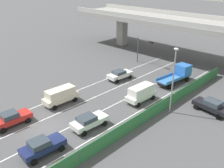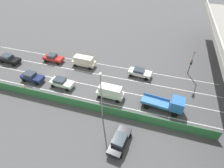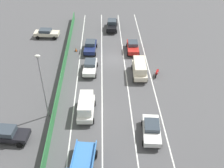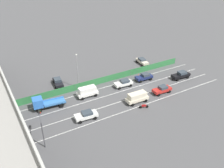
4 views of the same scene
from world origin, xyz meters
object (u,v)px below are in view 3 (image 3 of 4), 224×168
(motorcycle, at_px, (157,73))
(traffic_cone, at_px, (76,50))
(car_van_white, at_px, (86,106))
(car_sedan_white, at_px, (90,66))
(parked_sedan_cream, at_px, (46,33))
(car_hatchback_white, at_px, (152,129))
(car_sedan_navy, at_px, (90,46))
(car_sedan_red, at_px, (133,46))
(parked_sedan_dark, at_px, (7,134))
(street_lamp, at_px, (42,82))
(car_sedan_black, at_px, (112,25))
(car_van_cream, at_px, (140,68))

(motorcycle, xyz_separation_m, traffic_cone, (12.03, -7.41, -0.17))
(car_van_white, distance_m, car_sedan_white, 9.08)
(traffic_cone, bearing_deg, parked_sedan_cream, -42.97)
(car_hatchback_white, xyz_separation_m, car_sedan_navy, (7.09, -18.66, 0.03))
(car_sedan_navy, bearing_deg, car_hatchback_white, 110.81)
(car_hatchback_white, bearing_deg, motorcycle, -102.69)
(car_van_white, bearing_deg, motorcycle, -141.42)
(motorcycle, bearing_deg, car_sedan_navy, -37.27)
(car_hatchback_white, xyz_separation_m, parked_sedan_cream, (15.02, -23.89, 0.01))
(car_sedan_red, bearing_deg, parked_sedan_cream, -20.46)
(parked_sedan_dark, distance_m, street_lamp, 6.51)
(car_van_white, bearing_deg, car_sedan_black, -99.31)
(car_van_white, bearing_deg, car_van_cream, -132.43)
(car_hatchback_white, distance_m, street_lamp, 12.72)
(car_sedan_black, xyz_separation_m, street_lamp, (8.26, 23.49, 3.97))
(car_hatchback_white, bearing_deg, car_sedan_black, -83.02)
(car_sedan_black, bearing_deg, motorcycle, 110.52)
(car_van_white, xyz_separation_m, motorcycle, (-9.67, -7.72, -0.79))
(motorcycle, xyz_separation_m, parked_sedan_cream, (17.57, -12.57, 0.42))
(car_van_cream, relative_size, car_sedan_white, 1.10)
(car_van_cream, xyz_separation_m, traffic_cone, (9.52, -7.28, -0.93))
(car_van_cream, height_order, traffic_cone, car_van_cream)
(parked_sedan_cream, distance_m, parked_sedan_dark, 24.04)
(car_hatchback_white, bearing_deg, car_sedan_navy, -69.19)
(car_sedan_white, xyz_separation_m, traffic_cone, (2.53, -6.05, -0.59))
(car_van_white, height_order, car_van_cream, car_van_white)
(car_van_white, relative_size, traffic_cone, 7.35)
(car_sedan_navy, relative_size, street_lamp, 0.53)
(car_sedan_white, height_order, parked_sedan_dark, parked_sedan_dark)
(car_van_cream, height_order, parked_sedan_cream, car_van_cream)
(car_hatchback_white, relative_size, parked_sedan_cream, 0.99)
(street_lamp, bearing_deg, traffic_cone, -97.77)
(car_sedan_white, distance_m, street_lamp, 11.08)
(car_hatchback_white, relative_size, parked_sedan_dark, 0.95)
(car_sedan_black, height_order, car_sedan_navy, car_sedan_black)
(parked_sedan_cream, xyz_separation_m, street_lamp, (-3.46, 20.44, 4.03))
(car_van_white, distance_m, parked_sedan_dark, 8.92)
(car_sedan_black, relative_size, car_sedan_navy, 1.11)
(car_sedan_black, relative_size, traffic_cone, 7.75)
(car_van_cream, xyz_separation_m, parked_sedan_cream, (15.06, -12.44, -0.34))
(car_sedan_black, bearing_deg, car_sedan_white, 75.64)
(parked_sedan_dark, bearing_deg, street_lamp, -135.37)
(car_sedan_navy, relative_size, parked_sedan_dark, 0.93)
(car_van_white, relative_size, motorcycle, 2.46)
(car_van_white, relative_size, car_sedan_red, 1.05)
(car_sedan_white, xyz_separation_m, parked_sedan_dark, (8.26, 12.83, 0.01))
(car_van_cream, distance_m, parked_sedan_dark, 19.17)
(car_sedan_navy, bearing_deg, traffic_cone, -1.77)
(car_hatchback_white, relative_size, car_sedan_red, 1.02)
(car_van_white, height_order, street_lamp, street_lamp)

